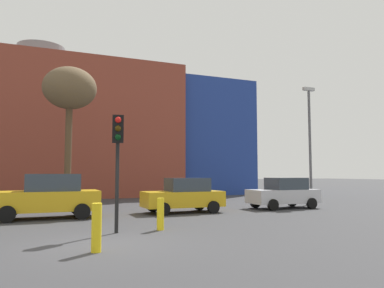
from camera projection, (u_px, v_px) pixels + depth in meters
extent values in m
plane|color=#38383A|center=(99.00, 245.00, 9.80)|extent=(200.00, 200.00, 0.00)
cube|color=brown|center=(39.00, 132.00, 32.01)|extent=(22.48, 12.47, 10.97)
cube|color=navy|center=(197.00, 141.00, 37.61)|extent=(7.29, 11.22, 10.41)
cylinder|color=slate|center=(41.00, 59.00, 32.53)|extent=(4.00, 4.00, 2.00)
cube|color=gold|center=(46.00, 201.00, 15.57)|extent=(4.32, 1.85, 0.82)
cube|color=#333D47|center=(53.00, 182.00, 15.73)|extent=(2.16, 1.64, 0.72)
cylinder|color=black|center=(7.00, 214.00, 14.14)|extent=(0.66, 0.23, 0.66)
cylinder|color=black|center=(10.00, 210.00, 15.88)|extent=(0.66, 0.23, 0.66)
cylinder|color=black|center=(82.00, 212.00, 15.19)|extent=(0.66, 0.23, 0.66)
cylinder|color=black|center=(78.00, 208.00, 16.93)|extent=(0.66, 0.23, 0.66)
cube|color=gold|center=(183.00, 199.00, 17.89)|extent=(3.85, 1.65, 0.73)
cube|color=#333D47|center=(187.00, 185.00, 18.04)|extent=(1.93, 1.47, 0.64)
cylinder|color=black|center=(164.00, 209.00, 16.62)|extent=(0.59, 0.20, 0.59)
cylinder|color=black|center=(153.00, 206.00, 18.18)|extent=(0.59, 0.20, 0.59)
cylinder|color=black|center=(213.00, 207.00, 17.55)|extent=(0.59, 0.20, 0.59)
cylinder|color=black|center=(199.00, 204.00, 19.11)|extent=(0.59, 0.20, 0.59)
cube|color=silver|center=(283.00, 196.00, 20.10)|extent=(3.82, 1.64, 0.73)
cube|color=#333D47|center=(286.00, 184.00, 20.24)|extent=(1.91, 1.46, 0.64)
cylinder|color=black|center=(273.00, 205.00, 18.83)|extent=(0.58, 0.20, 0.58)
cylinder|color=black|center=(255.00, 202.00, 20.38)|extent=(0.58, 0.20, 0.58)
cylinder|color=black|center=(312.00, 203.00, 19.76)|extent=(0.58, 0.20, 0.58)
cylinder|color=black|center=(292.00, 201.00, 21.31)|extent=(0.58, 0.20, 0.58)
cylinder|color=black|center=(117.00, 187.00, 11.86)|extent=(0.12, 0.12, 2.88)
cube|color=black|center=(118.00, 129.00, 12.01)|extent=(0.40, 0.30, 0.90)
sphere|color=red|center=(118.00, 120.00, 11.90)|extent=(0.20, 0.20, 0.20)
sphere|color=#3C2905|center=(118.00, 128.00, 11.88)|extent=(0.20, 0.20, 0.20)
sphere|color=black|center=(118.00, 137.00, 11.85)|extent=(0.20, 0.20, 0.20)
cylinder|color=brown|center=(68.00, 154.00, 20.82)|extent=(0.37, 0.37, 5.93)
ellipsoid|color=brown|center=(70.00, 88.00, 21.12)|extent=(3.01, 3.01, 2.40)
cylinder|color=yellow|center=(160.00, 214.00, 12.41)|extent=(0.24, 0.24, 1.07)
cylinder|color=yellow|center=(97.00, 228.00, 8.92)|extent=(0.24, 0.24, 1.17)
cylinder|color=#59595E|center=(310.00, 147.00, 23.39)|extent=(0.16, 0.16, 7.13)
cube|color=#B2B2B2|center=(309.00, 89.00, 23.69)|extent=(0.80, 0.24, 0.20)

